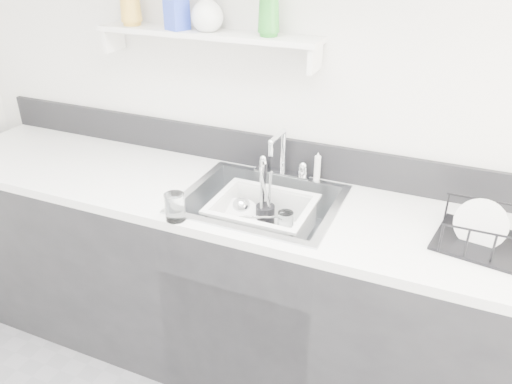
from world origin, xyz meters
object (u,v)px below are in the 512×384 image
at_px(wash_tub, 262,219).
at_px(dish_rack, 494,231).
at_px(sink, 261,218).
at_px(counter_run, 260,288).

distance_m(wash_tub, dish_rack, 0.88).
xyz_separation_m(wash_tub, dish_rack, (0.86, 0.01, 0.15)).
relative_size(sink, dish_rack, 1.76).
distance_m(sink, wash_tub, 0.01).
bearing_deg(sink, dish_rack, 0.15).
distance_m(counter_run, wash_tub, 0.37).
xyz_separation_m(counter_run, sink, (0.00, 0.00, 0.37)).
bearing_deg(dish_rack, wash_tub, -170.21).
xyz_separation_m(sink, dish_rack, (0.87, 0.00, 0.15)).
bearing_deg(wash_tub, dish_rack, 0.56).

